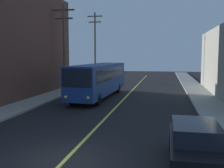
% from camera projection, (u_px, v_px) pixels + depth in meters
% --- Properties ---
extents(ground_plane, '(120.00, 120.00, 0.00)m').
position_uv_depth(ground_plane, '(65.00, 161.00, 10.36)').
color(ground_plane, black).
extents(sidewalk_left, '(2.50, 90.00, 0.15)m').
position_uv_depth(sidewalk_left, '(25.00, 105.00, 21.51)').
color(sidewalk_left, gray).
rests_on(sidewalk_left, ground).
extents(sidewalk_right, '(2.50, 90.00, 0.15)m').
position_uv_depth(sidewalk_right, '(216.00, 113.00, 18.69)').
color(sidewalk_right, gray).
rests_on(sidewalk_right, ground).
extents(lane_stripe_center, '(0.16, 60.00, 0.01)m').
position_uv_depth(lane_stripe_center, '(124.00, 99.00, 24.98)').
color(lane_stripe_center, '#D8CC4C').
rests_on(lane_stripe_center, ground).
extents(city_bus, '(3.02, 12.23, 3.20)m').
position_uv_depth(city_bus, '(99.00, 79.00, 25.86)').
color(city_bus, navy).
rests_on(city_bus, ground).
extents(parked_car_black, '(1.85, 4.41, 1.62)m').
position_uv_depth(parked_car_black, '(195.00, 144.00, 9.73)').
color(parked_car_black, black).
rests_on(parked_car_black, ground).
extents(utility_pole_mid, '(2.40, 0.28, 9.40)m').
position_uv_depth(utility_pole_mid, '(64.00, 44.00, 29.50)').
color(utility_pole_mid, brown).
rests_on(utility_pole_mid, sidewalk_left).
extents(utility_pole_far, '(2.40, 0.28, 10.65)m').
position_uv_depth(utility_pole_far, '(95.00, 43.00, 42.81)').
color(utility_pole_far, brown).
rests_on(utility_pole_far, sidewalk_left).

